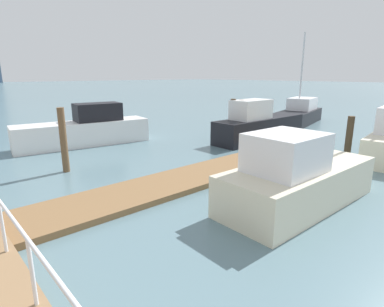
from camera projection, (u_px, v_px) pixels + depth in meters
ground_plane at (32, 150)px, 15.28m from camera, size 300.00×300.00×0.00m
floating_dock at (195, 176)px, 11.09m from camera, size 13.18×2.00×0.18m
boardwalk_railing at (12, 228)px, 4.96m from camera, size 0.06×24.14×1.08m
dock_piling_0 at (63, 140)px, 11.63m from camera, size 0.25×0.25×2.44m
dock_piling_1 at (349, 137)px, 13.69m from camera, size 0.28×0.28×1.85m
dock_piling_2 at (233, 121)px, 16.67m from camera, size 0.27×0.27×2.35m
dock_piling_3 at (241, 122)px, 16.69m from camera, size 0.32×0.32×2.29m
moored_boat_0 at (258, 125)px, 17.41m from camera, size 6.32×1.59×2.29m
moored_boat_2 at (86, 130)px, 16.27m from camera, size 6.84×2.54×2.14m
moored_boat_3 at (296, 179)px, 8.69m from camera, size 5.19×2.12×2.15m
moored_boat_4 at (299, 113)px, 23.54m from camera, size 6.35×3.48×6.48m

